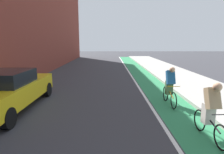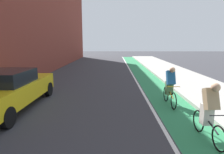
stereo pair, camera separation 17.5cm
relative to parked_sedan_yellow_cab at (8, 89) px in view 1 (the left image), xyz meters
The scene contains 7 objects.
ground_plane 6.21m from the parked_sedan_yellow_cab, 59.49° to the left, with size 85.88×85.88×0.00m, color #38383D.
bike_lane_paint 9.82m from the parked_sedan_yellow_cab, 48.33° to the left, with size 1.60×39.03×0.00m, color #2D8451.
lane_divider_stripe 9.24m from the parked_sedan_yellow_cab, 52.51° to the left, with size 0.12×39.03×0.00m, color white.
sidewalk_right 11.65m from the parked_sedan_yellow_cab, 38.93° to the left, with size 3.49×39.03×0.14m, color #A8A59E.
parked_sedan_yellow_cab is the anchor object (origin of this frame).
cyclist_mid 7.02m from the parked_sedan_yellow_cab, 20.20° to the right, with size 0.48×1.68×1.60m.
cyclist_trailing 6.42m from the parked_sedan_yellow_cab, ahead, with size 0.48×1.71×1.61m.
Camera 1 is at (0.80, 2.95, 2.58)m, focal length 30.98 mm.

